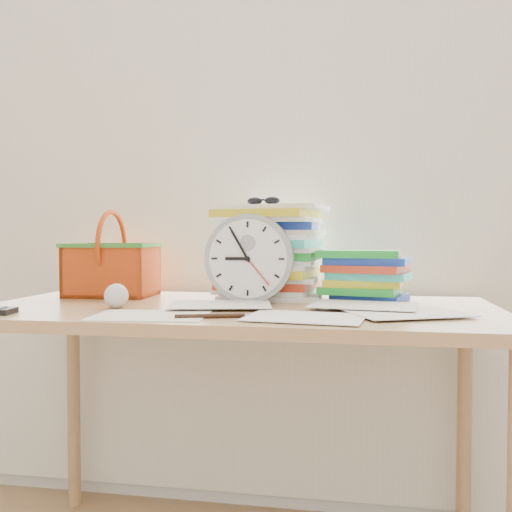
% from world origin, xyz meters
% --- Properties ---
extents(curtain, '(2.40, 0.01, 2.50)m').
position_xyz_m(curtain, '(0.00, 1.98, 1.30)').
color(curtain, white).
rests_on(curtain, room_shell).
extents(desk, '(1.40, 0.70, 0.75)m').
position_xyz_m(desk, '(0.00, 1.60, 0.68)').
color(desk, '#A37A4C').
rests_on(desk, ground).
extents(paper_stack, '(0.36, 0.31, 0.29)m').
position_xyz_m(paper_stack, '(0.06, 1.82, 0.89)').
color(paper_stack, white).
rests_on(paper_stack, desk).
extents(clock, '(0.25, 0.05, 0.25)m').
position_xyz_m(clock, '(0.02, 1.68, 0.88)').
color(clock, '#969696').
rests_on(clock, desk).
extents(sunglasses, '(0.14, 0.13, 0.03)m').
position_xyz_m(sunglasses, '(0.04, 1.79, 1.05)').
color(sunglasses, black).
rests_on(sunglasses, paper_stack).
extents(book_stack, '(0.29, 0.24, 0.15)m').
position_xyz_m(book_stack, '(0.34, 1.78, 0.83)').
color(book_stack, white).
rests_on(book_stack, desk).
extents(basket, '(0.28, 0.22, 0.27)m').
position_xyz_m(basket, '(-0.45, 1.78, 0.88)').
color(basket, '#DB4F15').
rests_on(basket, desk).
extents(crumpled_ball, '(0.07, 0.07, 0.07)m').
position_xyz_m(crumpled_ball, '(-0.31, 1.50, 0.78)').
color(crumpled_ball, silver).
rests_on(crumpled_ball, desk).
extents(pen, '(0.16, 0.06, 0.01)m').
position_xyz_m(pen, '(-0.01, 1.36, 0.76)').
color(pen, black).
rests_on(pen, desk).
extents(scattered_papers, '(1.26, 0.42, 0.02)m').
position_xyz_m(scattered_papers, '(0.00, 1.60, 0.76)').
color(scattered_papers, white).
rests_on(scattered_papers, desk).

